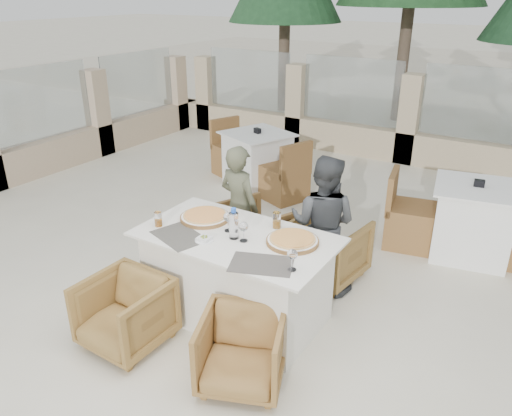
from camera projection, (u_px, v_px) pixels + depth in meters
The scene contains 24 objects.
ground at pixel (239, 309), 4.39m from camera, with size 80.00×80.00×0.00m, color beige.
sand_patch at pixel (495, 80), 15.23m from camera, with size 30.00×16.00×0.01m, color beige.
perimeter_wall_far at pixel (410, 113), 7.79m from camera, with size 10.00×0.34×1.60m, color tan, non-canonical shape.
perimeter_wall_left at pixel (44, 119), 7.42m from camera, with size 0.34×7.00×1.60m, color #C4AB8A, non-canonical shape.
dining_table at pixel (237, 277), 4.16m from camera, with size 1.60×0.90×0.77m, color white, non-canonical shape.
placemat_near_left at pixel (179, 236), 3.99m from camera, with size 0.45×0.30×0.00m, color #534F47.
placemat_near_right at pixel (261, 264), 3.58m from camera, with size 0.45×0.30×0.00m, color #534D47.
pizza_left at pixel (205, 216), 4.27m from camera, with size 0.43×0.43×0.06m, color orange.
pizza_right at pixel (293, 240), 3.87m from camera, with size 0.41×0.41×0.05m, color orange.
water_bottle at pixel (234, 223), 3.91m from camera, with size 0.08×0.08×0.26m, color #BDE3F8.
wine_glass_centre at pixel (228, 221), 4.04m from camera, with size 0.08×0.08×0.18m, color white, non-canonical shape.
wine_glass_near at pixel (244, 231), 3.88m from camera, with size 0.08×0.08×0.18m, color silver, non-canonical shape.
wine_glass_corner at pixel (292, 259), 3.47m from camera, with size 0.08×0.08×0.18m, color white, non-canonical shape.
beer_glass_left at pixel (158, 219), 4.14m from camera, with size 0.06×0.06×0.12m, color orange.
beer_glass_right at pixel (277, 220), 4.11m from camera, with size 0.07×0.07×0.14m, color orange.
olive_dish at pixel (204, 238), 3.91m from camera, with size 0.11×0.11×0.04m, color white, non-canonical shape.
armchair_far_left at pixel (251, 234), 5.05m from camera, with size 0.66×0.68×0.62m, color brown.
armchair_far_right at pixel (328, 249), 4.78m from camera, with size 0.64×0.66×0.60m, color brown.
armchair_near_left at pixel (125, 313), 3.86m from camera, with size 0.60×0.62×0.56m, color olive.
armchair_near_right at pixel (242, 351), 3.48m from camera, with size 0.58×0.59×0.54m, color olive.
diner_left at pixel (239, 207), 4.89m from camera, with size 0.45×0.30×1.25m, color #54573F.
diner_right at pixel (323, 224), 4.48m from camera, with size 0.63×0.49×1.29m, color #3D4043.
bg_table_a at pixel (257, 160), 6.98m from camera, with size 1.64×0.82×0.77m, color silver, non-canonical shape.
bg_table_b at pixel (472, 221), 5.15m from camera, with size 1.64×0.82×0.77m, color white, non-canonical shape.
Camera 1 is at (2.07, -3.02, 2.59)m, focal length 35.00 mm.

